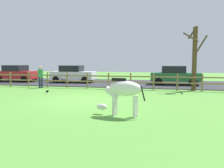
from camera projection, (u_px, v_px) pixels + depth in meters
ground_plane at (83, 100)px, 12.23m from camera, size 60.00×60.00×0.00m
parking_asphalt at (117, 83)px, 21.27m from camera, size 28.00×7.40×0.05m
paddock_fence at (98, 80)px, 17.15m from camera, size 20.93×0.11×1.16m
bare_tree at (195, 57)px, 15.92m from camera, size 1.59×1.59×4.43m
zebra at (123, 91)px, 8.63m from camera, size 1.92×0.70×1.41m
crow_on_grass at (47, 91)px, 14.80m from camera, size 0.21×0.10×0.20m
parked_car_green at (175, 75)px, 19.63m from camera, size 4.02×1.93×1.56m
parked_car_white at (73, 74)px, 21.70m from camera, size 4.02×1.93×1.56m
parked_car_red at (17, 73)px, 22.67m from camera, size 4.08×2.04×1.56m
visitor_near_fence at (41, 76)px, 17.53m from camera, size 0.40×0.30×1.64m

